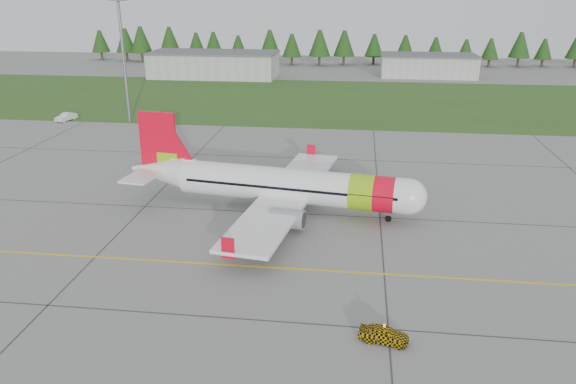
# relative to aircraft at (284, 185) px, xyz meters

# --- Properties ---
(ground) EXTENTS (320.00, 320.00, 0.00)m
(ground) POSITION_rel_aircraft_xyz_m (-0.03, -20.78, -2.81)
(ground) COLOR gray
(ground) RESTS_ON ground
(aircraft) EXTENTS (32.03, 29.81, 9.73)m
(aircraft) POSITION_rel_aircraft_xyz_m (0.00, 0.00, 0.00)
(aircraft) COLOR white
(aircraft) RESTS_ON ground
(follow_me_car) EXTENTS (1.38, 1.54, 3.33)m
(follow_me_car) POSITION_rel_aircraft_xyz_m (9.58, -22.22, -1.14)
(follow_me_car) COLOR #DDB30C
(follow_me_car) RESTS_ON ground
(service_van) EXTENTS (1.81, 1.75, 4.20)m
(service_van) POSITION_rel_aircraft_xyz_m (-43.47, 36.72, -0.71)
(service_van) COLOR silver
(service_van) RESTS_ON ground
(grass_strip) EXTENTS (320.00, 50.00, 0.03)m
(grass_strip) POSITION_rel_aircraft_xyz_m (-0.03, 61.22, -2.79)
(grass_strip) COLOR #30561E
(grass_strip) RESTS_ON ground
(taxi_guideline) EXTENTS (120.00, 0.25, 0.02)m
(taxi_guideline) POSITION_rel_aircraft_xyz_m (-0.03, -12.78, -2.80)
(taxi_guideline) COLOR gold
(taxi_guideline) RESTS_ON ground
(hangar_west) EXTENTS (32.00, 14.00, 6.00)m
(hangar_west) POSITION_rel_aircraft_xyz_m (-30.03, 89.22, 0.19)
(hangar_west) COLOR #A8A8A3
(hangar_west) RESTS_ON ground
(hangar_east) EXTENTS (24.00, 12.00, 5.20)m
(hangar_east) POSITION_rel_aircraft_xyz_m (24.97, 97.22, -0.21)
(hangar_east) COLOR #A8A8A3
(hangar_east) RESTS_ON ground
(floodlight_mast) EXTENTS (0.50, 0.50, 20.00)m
(floodlight_mast) POSITION_rel_aircraft_xyz_m (-32.03, 37.22, 7.19)
(floodlight_mast) COLOR slate
(floodlight_mast) RESTS_ON ground
(treeline) EXTENTS (160.00, 8.00, 10.00)m
(treeline) POSITION_rel_aircraft_xyz_m (-0.03, 117.22, 2.19)
(treeline) COLOR #1C3F14
(treeline) RESTS_ON ground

